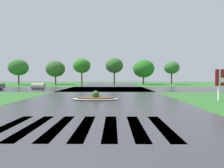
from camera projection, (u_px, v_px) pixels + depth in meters
name	position (u px, v px, depth m)	size (l,w,h in m)	color
asphalt_roadway	(99.00, 101.00, 12.68)	(11.58, 80.00, 0.01)	#35353A
asphalt_cross_road	(106.00, 89.00, 25.43)	(90.00, 10.43, 0.01)	#35353A
crosswalk_stripes	(84.00, 127.00, 6.24)	(5.85, 3.21, 0.01)	white
median_island	(96.00, 98.00, 13.63)	(3.54, 1.63, 0.68)	#9E9B93
drainage_pipe_stack	(38.00, 86.00, 24.59)	(1.73, 0.89, 0.86)	#9E9B93
background_treeline	(96.00, 68.00, 38.69)	(35.73, 6.80, 5.63)	#4C3823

